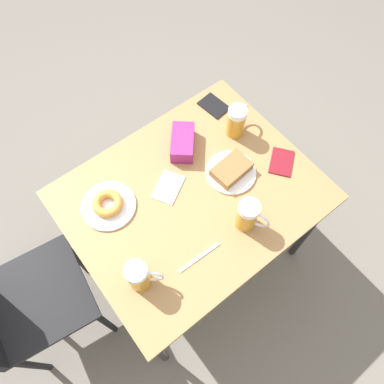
{
  "coord_description": "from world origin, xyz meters",
  "views": [
    {
      "loc": [
        -0.52,
        0.41,
        2.01
      ],
      "look_at": [
        0.0,
        0.0,
        0.73
      ],
      "focal_mm": 35.0,
      "sensor_mm": 36.0,
      "label": 1
    }
  ],
  "objects_px": {
    "napkin_folded": "(168,187)",
    "passport_far_edge": "(214,106)",
    "beer_mug_left": "(237,121)",
    "beer_mug_right": "(248,215)",
    "fork": "(199,257)",
    "chair": "(5,306)",
    "passport_near_edge": "(281,162)",
    "blue_pouch": "(183,142)",
    "beer_mug_center": "(139,276)",
    "plate_with_cake": "(231,170)",
    "plate_with_donut": "(108,204)"
  },
  "relations": [
    {
      "from": "napkin_folded",
      "to": "beer_mug_center",
      "type": "bearing_deg",
      "value": 129.49
    },
    {
      "from": "chair",
      "to": "beer_mug_right",
      "type": "bearing_deg",
      "value": -103.42
    },
    {
      "from": "beer_mug_left",
      "to": "passport_far_edge",
      "type": "height_order",
      "value": "beer_mug_left"
    },
    {
      "from": "chair",
      "to": "passport_far_edge",
      "type": "bearing_deg",
      "value": -74.27
    },
    {
      "from": "plate_with_cake",
      "to": "plate_with_donut",
      "type": "distance_m",
      "value": 0.5
    },
    {
      "from": "fork",
      "to": "passport_near_edge",
      "type": "bearing_deg",
      "value": -78.16
    },
    {
      "from": "napkin_folded",
      "to": "passport_near_edge",
      "type": "bearing_deg",
      "value": -113.69
    },
    {
      "from": "plate_with_cake",
      "to": "passport_near_edge",
      "type": "relative_size",
      "value": 1.32
    },
    {
      "from": "beer_mug_left",
      "to": "passport_far_edge",
      "type": "distance_m",
      "value": 0.18
    },
    {
      "from": "beer_mug_right",
      "to": "fork",
      "type": "height_order",
      "value": "beer_mug_right"
    },
    {
      "from": "beer_mug_left",
      "to": "napkin_folded",
      "type": "height_order",
      "value": "beer_mug_left"
    },
    {
      "from": "plate_with_donut",
      "to": "passport_near_edge",
      "type": "relative_size",
      "value": 1.37
    },
    {
      "from": "plate_with_cake",
      "to": "blue_pouch",
      "type": "relative_size",
      "value": 1.1
    },
    {
      "from": "plate_with_donut",
      "to": "fork",
      "type": "bearing_deg",
      "value": -158.27
    },
    {
      "from": "passport_near_edge",
      "to": "passport_far_edge",
      "type": "xyz_separation_m",
      "value": [
        0.4,
        0.03,
        0.0
      ]
    },
    {
      "from": "chair",
      "to": "passport_near_edge",
      "type": "xyz_separation_m",
      "value": [
        -0.23,
        -1.19,
        0.16
      ]
    },
    {
      "from": "chair",
      "to": "passport_far_edge",
      "type": "height_order",
      "value": "chair"
    },
    {
      "from": "chair",
      "to": "fork",
      "type": "xyz_separation_m",
      "value": [
        -0.34,
        -0.67,
        0.16
      ]
    },
    {
      "from": "blue_pouch",
      "to": "passport_far_edge",
      "type": "bearing_deg",
      "value": -69.82
    },
    {
      "from": "plate_with_cake",
      "to": "passport_near_edge",
      "type": "distance_m",
      "value": 0.22
    },
    {
      "from": "chair",
      "to": "plate_with_cake",
      "type": "distance_m",
      "value": 1.02
    },
    {
      "from": "beer_mug_left",
      "to": "beer_mug_right",
      "type": "height_order",
      "value": "same"
    },
    {
      "from": "beer_mug_left",
      "to": "passport_near_edge",
      "type": "height_order",
      "value": "beer_mug_left"
    },
    {
      "from": "napkin_folded",
      "to": "blue_pouch",
      "type": "height_order",
      "value": "blue_pouch"
    },
    {
      "from": "plate_with_donut",
      "to": "beer_mug_left",
      "type": "height_order",
      "value": "beer_mug_left"
    },
    {
      "from": "beer_mug_center",
      "to": "blue_pouch",
      "type": "relative_size",
      "value": 0.78
    },
    {
      "from": "beer_mug_left",
      "to": "beer_mug_right",
      "type": "bearing_deg",
      "value": 144.42
    },
    {
      "from": "passport_near_edge",
      "to": "fork",
      "type": "bearing_deg",
      "value": 101.84
    },
    {
      "from": "passport_near_edge",
      "to": "chair",
      "type": "bearing_deg",
      "value": 78.78
    },
    {
      "from": "napkin_folded",
      "to": "beer_mug_left",
      "type": "bearing_deg",
      "value": -83.43
    },
    {
      "from": "beer_mug_right",
      "to": "napkin_folded",
      "type": "relative_size",
      "value": 0.9
    },
    {
      "from": "plate_with_cake",
      "to": "passport_far_edge",
      "type": "relative_size",
      "value": 1.49
    },
    {
      "from": "blue_pouch",
      "to": "beer_mug_center",
      "type": "bearing_deg",
      "value": 128.32
    },
    {
      "from": "chair",
      "to": "passport_far_edge",
      "type": "distance_m",
      "value": 1.18
    },
    {
      "from": "beer_mug_center",
      "to": "napkin_folded",
      "type": "height_order",
      "value": "beer_mug_center"
    },
    {
      "from": "beer_mug_center",
      "to": "beer_mug_right",
      "type": "relative_size",
      "value": 1.0
    },
    {
      "from": "chair",
      "to": "passport_near_edge",
      "type": "relative_size",
      "value": 5.84
    },
    {
      "from": "plate_with_cake",
      "to": "blue_pouch",
      "type": "distance_m",
      "value": 0.23
    },
    {
      "from": "plate_with_cake",
      "to": "chair",
      "type": "bearing_deg",
      "value": 81.62
    },
    {
      "from": "chair",
      "to": "plate_with_cake",
      "type": "height_order",
      "value": "chair"
    },
    {
      "from": "chair",
      "to": "beer_mug_left",
      "type": "distance_m",
      "value": 1.16
    },
    {
      "from": "plate_with_donut",
      "to": "beer_mug_center",
      "type": "height_order",
      "value": "beer_mug_center"
    },
    {
      "from": "chair",
      "to": "fork",
      "type": "relative_size",
      "value": 4.99
    },
    {
      "from": "chair",
      "to": "fork",
      "type": "height_order",
      "value": "chair"
    },
    {
      "from": "fork",
      "to": "passport_far_edge",
      "type": "height_order",
      "value": "passport_far_edge"
    },
    {
      "from": "napkin_folded",
      "to": "passport_far_edge",
      "type": "xyz_separation_m",
      "value": [
        0.21,
        -0.4,
        0.0
      ]
    },
    {
      "from": "napkin_folded",
      "to": "blue_pouch",
      "type": "relative_size",
      "value": 0.87
    },
    {
      "from": "beer_mug_left",
      "to": "napkin_folded",
      "type": "xyz_separation_m",
      "value": [
        -0.04,
        0.39,
        -0.07
      ]
    },
    {
      "from": "chair",
      "to": "beer_mug_left",
      "type": "relative_size",
      "value": 6.23
    },
    {
      "from": "plate_with_cake",
      "to": "beer_mug_right",
      "type": "distance_m",
      "value": 0.23
    }
  ]
}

